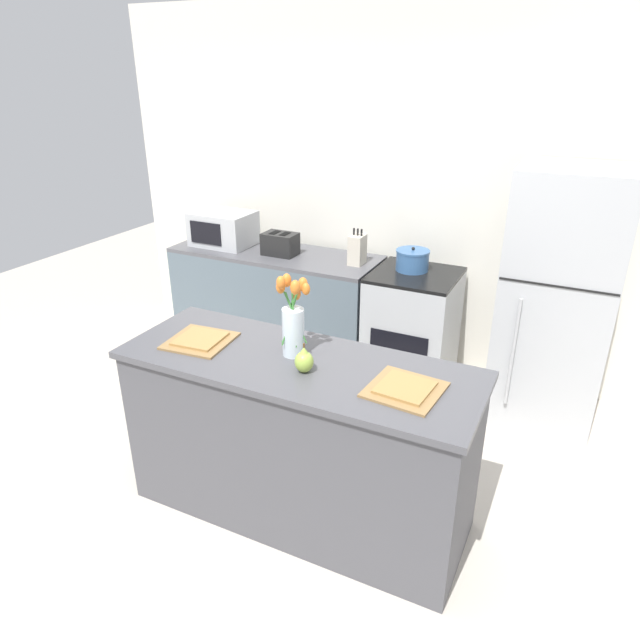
{
  "coord_description": "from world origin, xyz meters",
  "views": [
    {
      "loc": [
        1.17,
        -2.15,
        2.24
      ],
      "look_at": [
        0.0,
        0.25,
        1.04
      ],
      "focal_mm": 32.0,
      "sensor_mm": 36.0,
      "label": 1
    }
  ],
  "objects_px": {
    "stove_range": "(412,329)",
    "flower_vase": "(293,321)",
    "toaster": "(280,244)",
    "plate_setting_right": "(405,389)",
    "microwave": "(223,228)",
    "refrigerator": "(557,300)",
    "pear_figurine": "(304,361)",
    "knife_block": "(357,250)",
    "cooking_pot": "(412,260)",
    "plate_setting_left": "(200,340)"
  },
  "relations": [
    {
      "from": "flower_vase",
      "to": "plate_setting_right",
      "type": "relative_size",
      "value": 1.26
    },
    {
      "from": "stove_range",
      "to": "pear_figurine",
      "type": "relative_size",
      "value": 6.01
    },
    {
      "from": "microwave",
      "to": "knife_block",
      "type": "height_order",
      "value": "same"
    },
    {
      "from": "cooking_pot",
      "to": "microwave",
      "type": "height_order",
      "value": "microwave"
    },
    {
      "from": "flower_vase",
      "to": "cooking_pot",
      "type": "xyz_separation_m",
      "value": [
        0.1,
        1.6,
        -0.14
      ]
    },
    {
      "from": "flower_vase",
      "to": "plate_setting_left",
      "type": "bearing_deg",
      "value": -169.68
    },
    {
      "from": "stove_range",
      "to": "plate_setting_right",
      "type": "relative_size",
      "value": 2.61
    },
    {
      "from": "flower_vase",
      "to": "refrigerator",
      "type": "bearing_deg",
      "value": 54.46
    },
    {
      "from": "pear_figurine",
      "to": "cooking_pot",
      "type": "distance_m",
      "value": 1.73
    },
    {
      "from": "plate_setting_right",
      "to": "toaster",
      "type": "bearing_deg",
      "value": 134.01
    },
    {
      "from": "refrigerator",
      "to": "knife_block",
      "type": "bearing_deg",
      "value": 179.65
    },
    {
      "from": "refrigerator",
      "to": "flower_vase",
      "type": "xyz_separation_m",
      "value": [
        -1.1,
        -1.54,
        0.25
      ]
    },
    {
      "from": "microwave",
      "to": "knife_block",
      "type": "xyz_separation_m",
      "value": [
        1.18,
        0.01,
        -0.02
      ]
    },
    {
      "from": "flower_vase",
      "to": "knife_block",
      "type": "height_order",
      "value": "flower_vase"
    },
    {
      "from": "flower_vase",
      "to": "plate_setting_right",
      "type": "xyz_separation_m",
      "value": [
        0.61,
        -0.09,
        -0.17
      ]
    },
    {
      "from": "stove_range",
      "to": "toaster",
      "type": "xyz_separation_m",
      "value": [
        -1.09,
        -0.04,
        0.53
      ]
    },
    {
      "from": "flower_vase",
      "to": "toaster",
      "type": "relative_size",
      "value": 1.52
    },
    {
      "from": "toaster",
      "to": "microwave",
      "type": "bearing_deg",
      "value": 176.41
    },
    {
      "from": "pear_figurine",
      "to": "plate_setting_left",
      "type": "relative_size",
      "value": 0.43
    },
    {
      "from": "cooking_pot",
      "to": "flower_vase",
      "type": "bearing_deg",
      "value": -93.72
    },
    {
      "from": "flower_vase",
      "to": "microwave",
      "type": "xyz_separation_m",
      "value": [
        -1.49,
        1.54,
        -0.08
      ]
    },
    {
      "from": "stove_range",
      "to": "toaster",
      "type": "height_order",
      "value": "toaster"
    },
    {
      "from": "toaster",
      "to": "plate_setting_right",
      "type": "bearing_deg",
      "value": -45.99
    },
    {
      "from": "refrigerator",
      "to": "plate_setting_right",
      "type": "bearing_deg",
      "value": -106.82
    },
    {
      "from": "plate_setting_right",
      "to": "microwave",
      "type": "relative_size",
      "value": 0.71
    },
    {
      "from": "toaster",
      "to": "knife_block",
      "type": "height_order",
      "value": "knife_block"
    },
    {
      "from": "pear_figurine",
      "to": "microwave",
      "type": "xyz_separation_m",
      "value": [
        -1.62,
        1.67,
        0.04
      ]
    },
    {
      "from": "plate_setting_left",
      "to": "pear_figurine",
      "type": "bearing_deg",
      "value": -3.67
    },
    {
      "from": "stove_range",
      "to": "flower_vase",
      "type": "distance_m",
      "value": 1.68
    },
    {
      "from": "stove_range",
      "to": "knife_block",
      "type": "distance_m",
      "value": 0.72
    },
    {
      "from": "refrigerator",
      "to": "pear_figurine",
      "type": "height_order",
      "value": "refrigerator"
    },
    {
      "from": "pear_figurine",
      "to": "knife_block",
      "type": "relative_size",
      "value": 0.54
    },
    {
      "from": "refrigerator",
      "to": "toaster",
      "type": "xyz_separation_m",
      "value": [
        -2.04,
        -0.04,
        0.12
      ]
    },
    {
      "from": "stove_range",
      "to": "toaster",
      "type": "relative_size",
      "value": 3.15
    },
    {
      "from": "toaster",
      "to": "stove_range",
      "type": "bearing_deg",
      "value": 1.86
    },
    {
      "from": "stove_range",
      "to": "microwave",
      "type": "distance_m",
      "value": 1.74
    },
    {
      "from": "flower_vase",
      "to": "toaster",
      "type": "bearing_deg",
      "value": 121.86
    },
    {
      "from": "plate_setting_right",
      "to": "cooking_pot",
      "type": "distance_m",
      "value": 1.76
    },
    {
      "from": "flower_vase",
      "to": "stove_range",
      "type": "bearing_deg",
      "value": 84.39
    },
    {
      "from": "pear_figurine",
      "to": "knife_block",
      "type": "height_order",
      "value": "knife_block"
    },
    {
      "from": "cooking_pot",
      "to": "knife_block",
      "type": "relative_size",
      "value": 0.89
    },
    {
      "from": "stove_range",
      "to": "plate_setting_right",
      "type": "distance_m",
      "value": 1.76
    },
    {
      "from": "stove_range",
      "to": "pear_figurine",
      "type": "height_order",
      "value": "pear_figurine"
    },
    {
      "from": "flower_vase",
      "to": "toaster",
      "type": "distance_m",
      "value": 1.78
    },
    {
      "from": "toaster",
      "to": "microwave",
      "type": "xyz_separation_m",
      "value": [
        -0.55,
        0.03,
        0.05
      ]
    },
    {
      "from": "pear_figurine",
      "to": "plate_setting_left",
      "type": "distance_m",
      "value": 0.64
    },
    {
      "from": "toaster",
      "to": "knife_block",
      "type": "bearing_deg",
      "value": 4.07
    },
    {
      "from": "stove_range",
      "to": "knife_block",
      "type": "relative_size",
      "value": 3.27
    },
    {
      "from": "stove_range",
      "to": "pear_figurine",
      "type": "xyz_separation_m",
      "value": [
        -0.02,
        -1.67,
        0.54
      ]
    },
    {
      "from": "refrigerator",
      "to": "plate_setting_left",
      "type": "height_order",
      "value": "refrigerator"
    }
  ]
}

